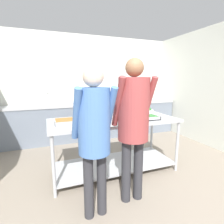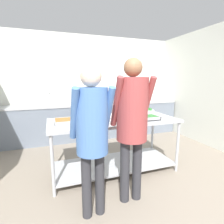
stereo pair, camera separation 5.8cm
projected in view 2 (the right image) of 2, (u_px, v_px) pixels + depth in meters
name	position (u px, v px, depth m)	size (l,w,h in m)	color
wall_rear	(86.00, 86.00, 4.74)	(4.95, 0.06, 2.65)	silver
wall_right	(216.00, 88.00, 3.77)	(0.06, 3.95, 2.65)	silver
back_counter	(90.00, 120.00, 4.56)	(4.79, 0.65, 0.90)	slate
serving_counter	(114.00, 136.00, 2.83)	(2.03, 0.84, 0.88)	#ADAFB5
serving_tray_vegetables	(69.00, 121.00, 2.55)	(0.41, 0.32, 0.05)	#ADAFB5
sauce_pan	(96.00, 116.00, 2.80)	(0.38, 0.24, 0.10)	#ADAFB5
plate_stack	(115.00, 116.00, 2.97)	(0.26, 0.26, 0.04)	white
serving_tray_roast	(145.00, 118.00, 2.76)	(0.42, 0.27, 0.05)	#ADAFB5
broccoli_bowl	(149.00, 111.00, 3.30)	(0.20, 0.20, 0.10)	silver
guest_serving_left	(92.00, 127.00, 1.79)	(0.44, 0.33, 1.63)	#2D2D33
guest_serving_right	(132.00, 117.00, 2.04)	(0.47, 0.36, 1.74)	#2D2D33
water_bottle	(50.00, 100.00, 4.10)	(0.07, 0.07, 0.29)	silver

